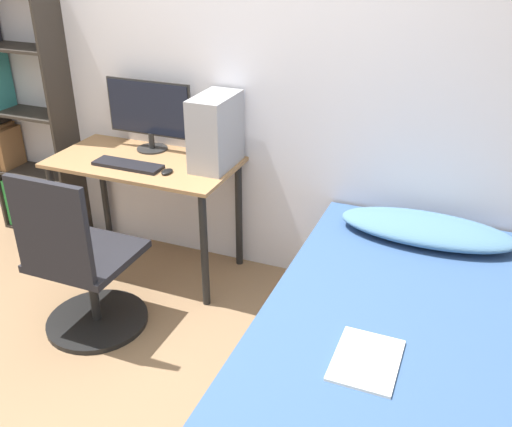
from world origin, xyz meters
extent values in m
plane|color=#846647|center=(0.00, 0.00, 0.00)|extent=(14.00, 14.00, 0.00)
cube|color=silver|center=(0.00, 1.45, 1.25)|extent=(8.00, 0.05, 2.50)
cube|color=#997047|center=(-0.48, 1.14, 0.73)|extent=(1.13, 0.59, 0.02)
cylinder|color=black|center=(-1.00, 0.89, 0.36)|extent=(0.04, 0.04, 0.72)
cylinder|color=black|center=(0.03, 0.89, 0.36)|extent=(0.04, 0.04, 0.72)
cylinder|color=black|center=(-1.00, 1.38, 0.36)|extent=(0.04, 0.04, 0.72)
cylinder|color=black|center=(0.03, 1.38, 0.36)|extent=(0.04, 0.04, 0.72)
cube|color=#2D2823|center=(-1.19, 1.30, 0.87)|extent=(0.02, 0.25, 1.75)
cube|color=#2D2823|center=(-1.48, 1.30, 0.01)|extent=(0.57, 0.25, 0.02)
cube|color=#2D2823|center=(-1.48, 1.30, 0.44)|extent=(0.57, 0.25, 0.02)
cube|color=#2D2823|center=(-1.48, 1.30, 0.87)|extent=(0.57, 0.25, 0.02)
cube|color=#2D2823|center=(-1.48, 1.30, 1.30)|extent=(0.57, 0.25, 0.02)
cube|color=green|center=(-1.74, 1.30, 0.19)|extent=(0.03, 0.21, 0.35)
cube|color=red|center=(-1.71, 1.30, 0.20)|extent=(0.02, 0.21, 0.36)
cube|color=#7A338E|center=(-1.68, 1.30, 0.17)|extent=(0.04, 0.21, 0.31)
cube|color=brown|center=(-1.74, 1.30, 0.60)|extent=(0.03, 0.21, 0.31)
cube|color=brown|center=(-1.70, 1.30, 0.59)|extent=(0.04, 0.21, 0.28)
cylinder|color=black|center=(-0.46, 0.50, 0.01)|extent=(0.56, 0.56, 0.03)
cylinder|color=black|center=(-0.46, 0.50, 0.23)|extent=(0.05, 0.05, 0.39)
cube|color=black|center=(-0.46, 0.50, 0.44)|extent=(0.49, 0.49, 0.04)
cube|color=black|center=(-0.46, 0.27, 0.71)|extent=(0.44, 0.04, 0.50)
cube|color=#4C3D2D|center=(1.18, 0.43, 0.12)|extent=(1.17, 1.99, 0.25)
cube|color=#33517F|center=(1.18, 0.43, 0.40)|extent=(1.13, 1.95, 0.30)
ellipsoid|color=teal|center=(1.18, 1.17, 0.60)|extent=(0.89, 0.36, 0.11)
cube|color=silver|center=(1.11, 0.12, 0.55)|extent=(0.24, 0.32, 0.01)
cylinder|color=black|center=(-0.53, 1.32, 0.75)|extent=(0.19, 0.19, 0.01)
cylinder|color=black|center=(-0.53, 1.32, 0.80)|extent=(0.04, 0.04, 0.10)
cube|color=black|center=(-0.53, 1.32, 1.01)|extent=(0.57, 0.01, 0.34)
cube|color=black|center=(-0.53, 1.31, 1.01)|extent=(0.55, 0.01, 0.32)
cube|color=black|center=(-0.52, 1.02, 0.75)|extent=(0.42, 0.13, 0.02)
cube|color=#99999E|center=(-0.04, 1.23, 0.95)|extent=(0.20, 0.36, 0.42)
ellipsoid|color=black|center=(-0.25, 1.02, 0.75)|extent=(0.06, 0.09, 0.02)
camera|label=1|loc=(1.34, -1.56, 2.01)|focal=40.00mm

